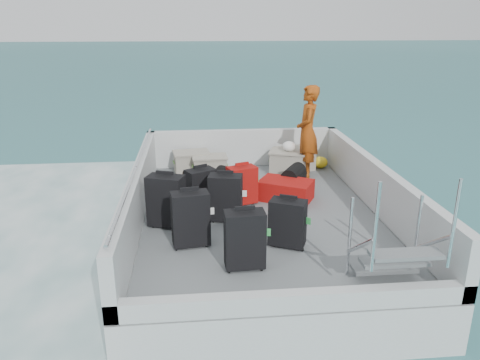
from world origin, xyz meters
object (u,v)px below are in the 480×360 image
Objects in this scene: suitcase_0 at (191,220)px; suitcase_1 at (166,201)px; crate_3 at (295,159)px; suitcase_4 at (226,198)px; suitcase_5 at (242,186)px; suitcase_2 at (201,189)px; crate_0 at (191,163)px; suitcase_6 at (288,224)px; suitcase_8 at (286,190)px; passenger at (307,132)px; crate_1 at (210,167)px; crate_2 at (288,163)px; suitcase_3 at (245,240)px.

suitcase_1 is at bearing 108.63° from suitcase_0.
suitcase_4 is at bearing -122.98° from crate_3.
suitcase_5 is at bearing -125.27° from crate_3.
suitcase_2 is 1.80m from crate_0.
suitcase_1 is 2.40m from crate_0.
suitcase_6 reaches higher than crate_3.
suitcase_0 is 1.54m from suitcase_5.
suitcase_6 is at bearing -160.92° from suitcase_8.
suitcase_5 is 0.36× the size of passenger.
passenger is (1.73, -0.13, 0.64)m from crate_1.
suitcase_6 is at bearing -101.50° from crate_2.
suitcase_0 reaches higher than suitcase_2.
suitcase_8 is at bearing -46.42° from crate_0.
suitcase_1 is 1.05× the size of suitcase_3.
suitcase_5 is 1.83m from crate_0.
suitcase_1 is 3.03m from crate_2.
suitcase_2 is 2.56m from crate_3.
suitcase_4 is at bearing -83.03° from suitcase_2.
suitcase_5 is (0.77, 1.33, -0.05)m from suitcase_0.
crate_3 reaches higher than crate_1.
suitcase_3 is 1.15× the size of suitcase_5.
crate_1 is (-0.14, 2.01, -0.16)m from suitcase_4.
suitcase_1 is 1.19× the size of suitcase_6.
suitcase_6 reaches higher than crate_2.
suitcase_6 is 3.34m from crate_0.
suitcase_1 is at bearing 178.34° from suitcase_6.
suitcase_0 is 2.77m from crate_1.
suitcase_6 is 3.23m from crate_3.
crate_1 is at bearing 106.20° from suitcase_4.
passenger reaches higher than suitcase_5.
suitcase_0 is at bearing -90.12° from crate_0.
suitcase_8 is 2.12m from crate_0.
suitcase_5 reaches higher than crate_3.
passenger reaches higher than crate_2.
suitcase_5 is 0.98× the size of suitcase_6.
passenger is at bearing 25.07° from suitcase_5.
suitcase_2 reaches higher than crate_2.
crate_0 is at bearing 135.44° from suitcase_6.
suitcase_6 is 0.99× the size of crate_0.
suitcase_2 reaches higher than suitcase_6.
crate_0 is at bearing 95.04° from suitcase_5.
suitcase_8 is (1.47, 1.45, -0.19)m from suitcase_0.
suitcase_6 reaches higher than crate_1.
crate_3 is (0.49, 1.55, 0.04)m from suitcase_8.
crate_0 is 0.95× the size of crate_2.
suitcase_3 is 1.13× the size of suitcase_6.
crate_1 is at bearing 73.96° from suitcase_0.
crate_0 is at bearing 80.81° from suitcase_0.
suitcase_6 is 2.92m from passenger.
suitcase_4 is 1.24m from suitcase_8.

